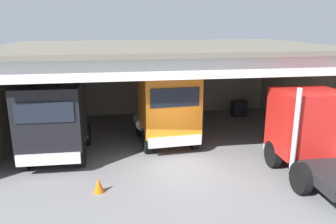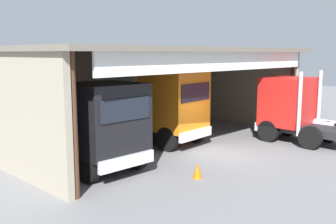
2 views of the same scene
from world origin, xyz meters
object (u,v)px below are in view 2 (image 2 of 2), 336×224
at_px(traffic_cone, 197,171).
at_px(oil_drum, 137,118).
at_px(tool_cart, 177,113).
at_px(truck_orange_right_bay, 170,106).
at_px(truck_red_center_bay, 293,108).
at_px(truck_black_yard_outside, 99,125).

bearing_deg(traffic_cone, oil_drum, 59.55).
relative_size(oil_drum, tool_cart, 0.89).
xyz_separation_m(truck_orange_right_bay, truck_red_center_bay, (4.94, -4.02, -0.20)).
bearing_deg(oil_drum, truck_orange_right_bay, -115.28).
relative_size(truck_red_center_bay, tool_cart, 4.69).
distance_m(truck_black_yard_outside, traffic_cone, 4.06).
bearing_deg(truck_orange_right_bay, truck_red_center_bay, 137.20).
height_order(truck_red_center_bay, oil_drum, truck_red_center_bay).
bearing_deg(truck_orange_right_bay, oil_drum, -118.96).
height_order(truck_red_center_bay, tool_cart, truck_red_center_bay).
xyz_separation_m(truck_red_center_bay, tool_cart, (0.47, 8.43, -1.20)).
height_order(truck_orange_right_bay, traffic_cone, truck_orange_right_bay).
height_order(truck_orange_right_bay, truck_red_center_bay, truck_red_center_bay).
relative_size(truck_orange_right_bay, tool_cart, 5.12).
distance_m(oil_drum, tool_cart, 3.09).
xyz_separation_m(truck_black_yard_outside, truck_orange_right_bay, (5.02, 1.06, 0.10)).
xyz_separation_m(oil_drum, tool_cart, (3.01, -0.67, 0.05)).
bearing_deg(traffic_cone, truck_black_yard_outside, 120.52).
height_order(truck_black_yard_outside, tool_cart, truck_black_yard_outside).
bearing_deg(truck_red_center_bay, oil_drum, 107.64).
distance_m(truck_black_yard_outside, tool_cart, 11.85).
relative_size(truck_orange_right_bay, traffic_cone, 9.14).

